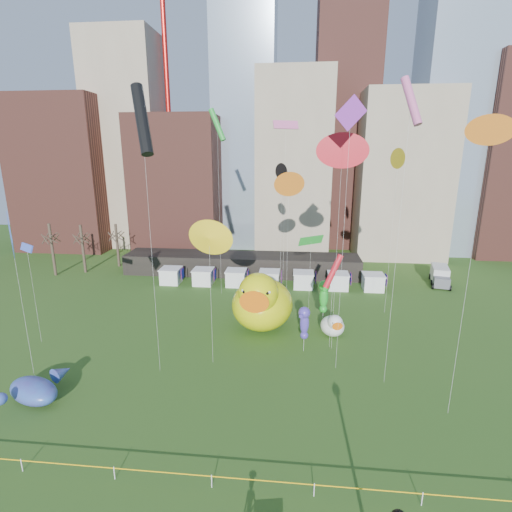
# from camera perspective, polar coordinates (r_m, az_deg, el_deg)

# --- Properties ---
(ground) EXTENTS (160.00, 160.00, 0.00)m
(ground) POSITION_cam_1_polar(r_m,az_deg,el_deg) (26.77, -6.56, -30.90)
(ground) COLOR #305B1C
(ground) RESTS_ON ground
(skyline) EXTENTS (101.00, 23.00, 68.00)m
(skyline) POSITION_cam_1_polar(r_m,az_deg,el_deg) (79.26, 4.35, 16.56)
(skyline) COLOR brown
(skyline) RESTS_ON ground
(crane_left) EXTENTS (23.00, 1.00, 76.00)m
(crane_left) POSITION_cam_1_polar(r_m,az_deg,el_deg) (90.39, -13.03, 32.49)
(crane_left) COLOR red
(crane_left) RESTS_ON ground
(pavilion) EXTENTS (38.00, 6.00, 3.20)m
(pavilion) POSITION_cam_1_polar(r_m,az_deg,el_deg) (63.22, -2.16, -1.19)
(pavilion) COLOR black
(pavilion) RESTS_ON ground
(vendor_tents) EXTENTS (33.24, 2.80, 2.40)m
(vendor_tents) POSITION_cam_1_polar(r_m,az_deg,el_deg) (57.18, 2.02, -3.47)
(vendor_tents) COLOR white
(vendor_tents) RESTS_ON ground
(bare_trees) EXTENTS (8.44, 6.44, 8.50)m
(bare_trees) POSITION_cam_1_polar(r_m,az_deg,el_deg) (69.81, -24.15, 1.08)
(bare_trees) COLOR #382B21
(bare_trees) RESTS_ON ground
(caution_tape) EXTENTS (50.00, 0.06, 0.90)m
(caution_tape) POSITION_cam_1_polar(r_m,az_deg,el_deg) (26.28, -6.61, -29.87)
(caution_tape) COLOR white
(caution_tape) RESTS_ON ground
(big_duck) EXTENTS (7.48, 9.61, 7.18)m
(big_duck) POSITION_cam_1_polar(r_m,az_deg,el_deg) (42.84, 0.83, -6.79)
(big_duck) COLOR #DFE20B
(big_duck) RESTS_ON ground
(small_duck) EXTENTS (3.05, 3.72, 2.70)m
(small_duck) POSITION_cam_1_polar(r_m,az_deg,el_deg) (42.98, 11.33, -10.02)
(small_duck) COLOR white
(small_duck) RESTS_ON ground
(seahorse_green) EXTENTS (1.32, 1.65, 5.56)m
(seahorse_green) POSITION_cam_1_polar(r_m,az_deg,el_deg) (43.92, 10.04, -5.55)
(seahorse_green) COLOR silver
(seahorse_green) RESTS_ON ground
(seahorse_purple) EXTENTS (1.50, 1.67, 4.75)m
(seahorse_purple) POSITION_cam_1_polar(r_m,az_deg,el_deg) (38.53, 7.21, -9.45)
(seahorse_purple) COLOR silver
(seahorse_purple) RESTS_ON ground
(whale_inflatable) EXTENTS (5.41, 5.96, 2.12)m
(whale_inflatable) POSITION_cam_1_polar(r_m,az_deg,el_deg) (36.96, -29.86, -16.73)
(whale_inflatable) COLOR #47338D
(whale_inflatable) RESTS_ON ground
(box_truck) EXTENTS (3.56, 6.43, 2.59)m
(box_truck) POSITION_cam_1_polar(r_m,az_deg,el_deg) (64.59, 25.60, -2.59)
(box_truck) COLOR silver
(box_truck) RESTS_ON ground
(kite_0) EXTENTS (3.11, 0.48, 20.97)m
(kite_0) POSITION_cam_1_polar(r_m,az_deg,el_deg) (36.15, 12.67, 14.98)
(kite_0) COLOR silver
(kite_0) RESTS_ON ground
(kite_1) EXTENTS (3.03, 1.83, 22.90)m
(kite_1) POSITION_cam_1_polar(r_m,az_deg,el_deg) (47.68, 4.45, 18.62)
(kite_1) COLOR silver
(kite_1) RESTS_ON ground
(kite_2) EXTENTS (1.26, 1.86, 18.05)m
(kite_2) POSITION_cam_1_polar(r_m,az_deg,el_deg) (48.20, 3.88, 12.34)
(kite_2) COLOR silver
(kite_2) RESTS_ON ground
(kite_3) EXTENTS (3.06, 2.45, 9.64)m
(kite_3) POSITION_cam_1_polar(r_m,az_deg,el_deg) (46.50, 8.16, 2.28)
(kite_3) COLOR silver
(kite_3) RESTS_ON ground
(kite_4) EXTENTS (3.01, 1.51, 13.64)m
(kite_4) POSITION_cam_1_polar(r_m,az_deg,el_deg) (33.66, -6.99, 2.71)
(kite_4) COLOR silver
(kite_4) RESTS_ON ground
(kite_5) EXTENTS (2.22, 1.62, 10.58)m
(kite_5) POSITION_cam_1_polar(r_m,az_deg,el_deg) (44.08, -30.83, 0.99)
(kite_5) COLOR silver
(kite_5) RESTS_ON ground
(kite_6) EXTENTS (2.34, 1.70, 17.29)m
(kite_6) POSITION_cam_1_polar(r_m,az_deg,el_deg) (42.10, 4.88, 10.56)
(kite_6) COLOR silver
(kite_6) RESTS_ON ground
(kite_7) EXTENTS (2.61, 0.92, 23.58)m
(kite_7) POSITION_cam_1_polar(r_m,az_deg,el_deg) (32.56, 13.82, 18.94)
(kite_7) COLOR silver
(kite_7) RESTS_ON ground
(kite_8) EXTENTS (2.08, 1.31, 9.84)m
(kite_8) POSITION_cam_1_polar(r_m,az_deg,el_deg) (38.02, 11.37, -2.25)
(kite_8) COLOR silver
(kite_8) RESTS_ON ground
(kite_9) EXTENTS (1.74, 2.02, 24.56)m
(kite_9) POSITION_cam_1_polar(r_m,az_deg,el_deg) (31.60, 22.01, 20.42)
(kite_9) COLOR silver
(kite_9) RESTS_ON ground
(kite_10) EXTENTS (2.55, 3.27, 24.46)m
(kite_10) POSITION_cam_1_polar(r_m,az_deg,el_deg) (32.56, -16.53, 18.78)
(kite_10) COLOR silver
(kite_10) RESTS_ON ground
(kite_11) EXTENTS (2.49, 1.54, 24.73)m
(kite_11) POSITION_cam_1_polar(r_m,az_deg,el_deg) (51.73, -5.76, 18.74)
(kite_11) COLOR silver
(kite_11) RESTS_ON ground
(kite_12) EXTENTS (0.82, 2.30, 19.77)m
(kite_12) POSITION_cam_1_polar(r_m,az_deg,el_deg) (47.27, 20.38, 13.36)
(kite_12) COLOR silver
(kite_12) RESTS_ON ground
(kite_13) EXTENTS (2.33, 2.75, 14.98)m
(kite_13) POSITION_cam_1_polar(r_m,az_deg,el_deg) (34.56, -32.55, 2.44)
(kite_13) COLOR silver
(kite_13) RESTS_ON ground
(kite_14) EXTENTS (1.74, 1.20, 21.54)m
(kite_14) POSITION_cam_1_polar(r_m,az_deg,el_deg) (29.19, 31.35, 15.53)
(kite_14) COLOR silver
(kite_14) RESTS_ON ground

